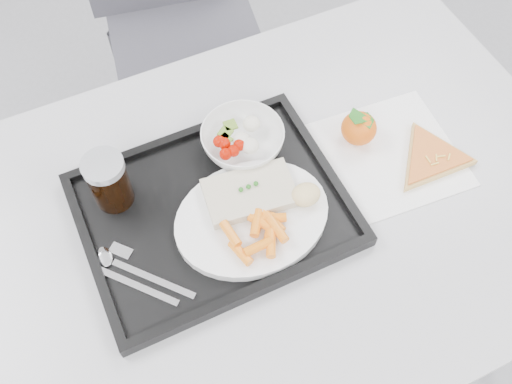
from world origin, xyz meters
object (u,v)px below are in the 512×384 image
at_px(table, 262,228).
at_px(dinner_plate, 252,218).
at_px(tray, 213,211).
at_px(tangerine, 359,128).
at_px(chair, 175,8).
at_px(salad_bowl, 243,140).
at_px(pizza_slice, 431,158).
at_px(cola_glass, 109,181).

relative_size(table, dinner_plate, 4.44).
distance_m(tray, tangerine, 0.31).
relative_size(chair, tangerine, 11.61).
height_order(salad_bowl, tangerine, tangerine).
bearing_deg(chair, dinner_plate, -99.83).
height_order(tray, salad_bowl, salad_bowl).
bearing_deg(tangerine, tray, -173.99).
relative_size(chair, dinner_plate, 3.44).
xyz_separation_m(table, pizza_slice, (0.33, -0.04, 0.08)).
xyz_separation_m(table, dinner_plate, (-0.03, -0.02, 0.09)).
height_order(chair, cola_glass, chair).
bearing_deg(cola_glass, table, -28.99).
relative_size(tray, tangerine, 5.62).
bearing_deg(dinner_plate, cola_glass, 144.13).
bearing_deg(dinner_plate, tray, 136.50).
xyz_separation_m(tray, pizza_slice, (0.41, -0.07, 0.00)).
bearing_deg(pizza_slice, tray, 170.41).
xyz_separation_m(table, tangerine, (0.23, 0.06, 0.10)).
relative_size(chair, salad_bowl, 6.11).
bearing_deg(table, dinner_plate, -149.43).
distance_m(chair, cola_glass, 0.80).
distance_m(chair, pizza_slice, 0.89).
relative_size(table, tangerine, 14.98).
distance_m(dinner_plate, pizza_slice, 0.36).
relative_size(salad_bowl, cola_glass, 1.41).
distance_m(table, tray, 0.12).
height_order(table, cola_glass, cola_glass).
xyz_separation_m(dinner_plate, tangerine, (0.26, 0.08, 0.01)).
xyz_separation_m(table, chair, (0.11, 0.80, -0.15)).
bearing_deg(pizza_slice, tangerine, 134.48).
bearing_deg(chair, cola_glass, -116.86).
bearing_deg(chair, pizza_slice, -75.43).
bearing_deg(pizza_slice, table, 173.49).
bearing_deg(salad_bowl, tangerine, -17.57).
bearing_deg(pizza_slice, salad_bowl, 151.43).
height_order(table, tangerine, tangerine).
relative_size(dinner_plate, tangerine, 3.37).
bearing_deg(table, tangerine, 15.72).
height_order(chair, dinner_plate, chair).
bearing_deg(dinner_plate, tangerine, 17.57).
distance_m(table, chair, 0.82).
xyz_separation_m(chair, tangerine, (0.12, -0.73, 0.25)).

